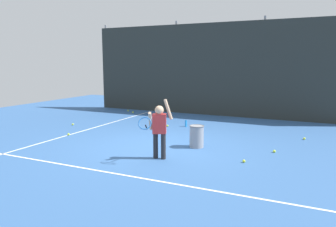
{
  "coord_description": "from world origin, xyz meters",
  "views": [
    {
      "loc": [
        3.76,
        -7.26,
        2.15
      ],
      "look_at": [
        0.3,
        0.11,
        0.85
      ],
      "focal_mm": 34.4,
      "sensor_mm": 36.0,
      "label": 1
    }
  ],
  "objects_px": {
    "tennis_ball_5": "(304,139)",
    "tennis_ball_0": "(133,112)",
    "tennis_ball_1": "(69,134)",
    "tennis_player": "(159,127)",
    "ball_hopper": "(197,136)",
    "tennis_ball_4": "(274,151)",
    "tennis_ball_7": "(244,161)",
    "tennis_ball_3": "(167,126)",
    "tennis_ball_6": "(128,111)",
    "water_bottle": "(186,123)",
    "tennis_ball_2": "(73,124)"
  },
  "relations": [
    {
      "from": "tennis_player",
      "to": "tennis_ball_2",
      "type": "height_order",
      "value": "tennis_player"
    },
    {
      "from": "tennis_ball_6",
      "to": "tennis_ball_0",
      "type": "bearing_deg",
      "value": -35.84
    },
    {
      "from": "tennis_ball_7",
      "to": "tennis_ball_5",
      "type": "bearing_deg",
      "value": 68.84
    },
    {
      "from": "tennis_ball_6",
      "to": "tennis_ball_4",
      "type": "bearing_deg",
      "value": -31.51
    },
    {
      "from": "water_bottle",
      "to": "tennis_ball_6",
      "type": "xyz_separation_m",
      "value": [
        -3.6,
        2.09,
        -0.08
      ]
    },
    {
      "from": "tennis_ball_0",
      "to": "tennis_ball_3",
      "type": "bearing_deg",
      "value": -38.09
    },
    {
      "from": "tennis_ball_7",
      "to": "tennis_ball_3",
      "type": "bearing_deg",
      "value": 138.11
    },
    {
      "from": "water_bottle",
      "to": "tennis_ball_1",
      "type": "relative_size",
      "value": 3.33
    },
    {
      "from": "ball_hopper",
      "to": "tennis_ball_7",
      "type": "xyz_separation_m",
      "value": [
        1.38,
        -0.78,
        -0.26
      ]
    },
    {
      "from": "tennis_player",
      "to": "tennis_ball_6",
      "type": "bearing_deg",
      "value": 106.2
    },
    {
      "from": "ball_hopper",
      "to": "tennis_ball_4",
      "type": "relative_size",
      "value": 8.52
    },
    {
      "from": "tennis_ball_1",
      "to": "tennis_ball_5",
      "type": "xyz_separation_m",
      "value": [
        6.37,
        2.39,
        0.0
      ]
    },
    {
      "from": "tennis_player",
      "to": "tennis_ball_5",
      "type": "distance_m",
      "value": 4.47
    },
    {
      "from": "tennis_ball_1",
      "to": "tennis_player",
      "type": "bearing_deg",
      "value": -15.14
    },
    {
      "from": "tennis_ball_5",
      "to": "tennis_ball_7",
      "type": "bearing_deg",
      "value": -111.16
    },
    {
      "from": "ball_hopper",
      "to": "tennis_ball_3",
      "type": "height_order",
      "value": "ball_hopper"
    },
    {
      "from": "tennis_ball_0",
      "to": "tennis_ball_4",
      "type": "height_order",
      "value": "same"
    },
    {
      "from": "tennis_ball_2",
      "to": "tennis_ball_6",
      "type": "bearing_deg",
      "value": 89.65
    },
    {
      "from": "tennis_ball_1",
      "to": "tennis_ball_3",
      "type": "relative_size",
      "value": 1.0
    },
    {
      "from": "tennis_ball_4",
      "to": "tennis_ball_6",
      "type": "height_order",
      "value": "same"
    },
    {
      "from": "tennis_player",
      "to": "tennis_ball_5",
      "type": "xyz_separation_m",
      "value": [
        2.89,
        3.34,
        -0.69
      ]
    },
    {
      "from": "tennis_ball_1",
      "to": "tennis_ball_7",
      "type": "distance_m",
      "value": 5.3
    },
    {
      "from": "tennis_ball_3",
      "to": "tennis_ball_1",
      "type": "bearing_deg",
      "value": -130.85
    },
    {
      "from": "tennis_ball_5",
      "to": "tennis_ball_7",
      "type": "height_order",
      "value": "same"
    },
    {
      "from": "water_bottle",
      "to": "tennis_ball_7",
      "type": "height_order",
      "value": "water_bottle"
    },
    {
      "from": "water_bottle",
      "to": "tennis_ball_2",
      "type": "distance_m",
      "value": 3.9
    },
    {
      "from": "tennis_player",
      "to": "tennis_ball_7",
      "type": "height_order",
      "value": "tennis_player"
    },
    {
      "from": "tennis_player",
      "to": "tennis_ball_1",
      "type": "height_order",
      "value": "tennis_player"
    },
    {
      "from": "tennis_ball_0",
      "to": "tennis_ball_1",
      "type": "bearing_deg",
      "value": -83.78
    },
    {
      "from": "tennis_ball_6",
      "to": "ball_hopper",
      "type": "bearing_deg",
      "value": -42.43
    },
    {
      "from": "tennis_ball_6",
      "to": "tennis_ball_7",
      "type": "relative_size",
      "value": 1.0
    },
    {
      "from": "tennis_ball_5",
      "to": "tennis_ball_0",
      "type": "bearing_deg",
      "value": 163.21
    },
    {
      "from": "tennis_ball_2",
      "to": "tennis_ball_7",
      "type": "xyz_separation_m",
      "value": [
        6.24,
        -1.68,
        0.0
      ]
    },
    {
      "from": "tennis_ball_0",
      "to": "tennis_ball_4",
      "type": "bearing_deg",
      "value": -31.19
    },
    {
      "from": "tennis_ball_1",
      "to": "tennis_ball_6",
      "type": "distance_m",
      "value": 4.88
    },
    {
      "from": "tennis_ball_1",
      "to": "tennis_ball_2",
      "type": "height_order",
      "value": "same"
    },
    {
      "from": "tennis_ball_4",
      "to": "tennis_player",
      "type": "bearing_deg",
      "value": -144.86
    },
    {
      "from": "tennis_ball_5",
      "to": "tennis_ball_7",
      "type": "distance_m",
      "value": 3.02
    },
    {
      "from": "tennis_ball_0",
      "to": "tennis_ball_6",
      "type": "bearing_deg",
      "value": 144.16
    },
    {
      "from": "tennis_ball_5",
      "to": "tennis_ball_3",
      "type": "bearing_deg",
      "value": 179.48
    },
    {
      "from": "tennis_ball_0",
      "to": "tennis_ball_4",
      "type": "distance_m",
      "value": 7.32
    },
    {
      "from": "water_bottle",
      "to": "tennis_ball_7",
      "type": "relative_size",
      "value": 3.33
    },
    {
      "from": "water_bottle",
      "to": "tennis_ball_1",
      "type": "distance_m",
      "value": 3.79
    },
    {
      "from": "tennis_ball_0",
      "to": "tennis_ball_2",
      "type": "xyz_separation_m",
      "value": [
        -0.47,
        -3.2,
        0.0
      ]
    },
    {
      "from": "tennis_ball_2",
      "to": "tennis_ball_6",
      "type": "height_order",
      "value": "same"
    },
    {
      "from": "water_bottle",
      "to": "tennis_ball_4",
      "type": "relative_size",
      "value": 3.33
    },
    {
      "from": "ball_hopper",
      "to": "tennis_ball_5",
      "type": "xyz_separation_m",
      "value": [
        2.47,
        2.03,
        -0.26
      ]
    },
    {
      "from": "tennis_ball_2",
      "to": "tennis_ball_3",
      "type": "xyz_separation_m",
      "value": [
        3.06,
        1.17,
        0.0
      ]
    },
    {
      "from": "tennis_player",
      "to": "ball_hopper",
      "type": "bearing_deg",
      "value": 50.74
    },
    {
      "from": "tennis_ball_3",
      "to": "tennis_ball_5",
      "type": "distance_m",
      "value": 4.27
    }
  ]
}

